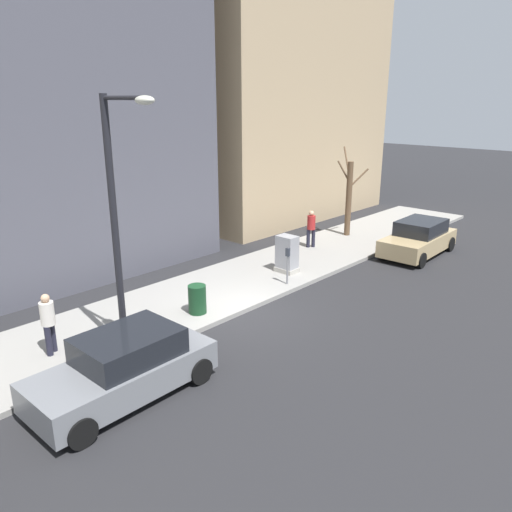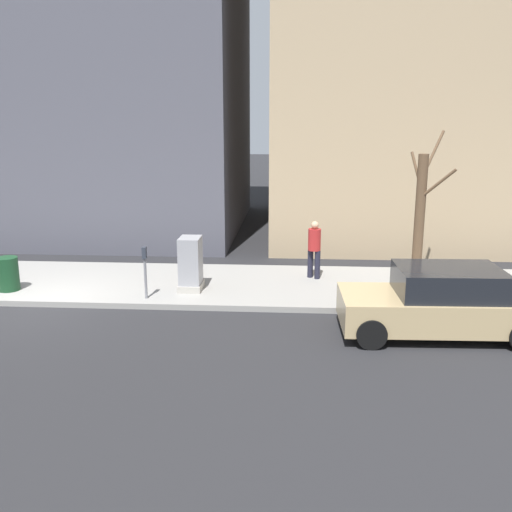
# 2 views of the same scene
# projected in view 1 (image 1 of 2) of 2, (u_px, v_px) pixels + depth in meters

# --- Properties ---
(ground_plane) EXTENTS (120.00, 120.00, 0.00)m
(ground_plane) POSITION_uv_depth(u_px,v_px,m) (244.00, 314.00, 15.84)
(ground_plane) COLOR #232326
(sidewalk) EXTENTS (4.00, 36.00, 0.15)m
(sidewalk) POSITION_uv_depth(u_px,v_px,m) (202.00, 295.00, 17.11)
(sidewalk) COLOR gray
(sidewalk) RESTS_ON ground
(parked_car_tan) EXTENTS (2.03, 4.25, 1.52)m
(parked_car_tan) POSITION_uv_depth(u_px,v_px,m) (419.00, 238.00, 21.60)
(parked_car_tan) COLOR tan
(parked_car_tan) RESTS_ON ground
(parked_car_grey) EXTENTS (1.98, 4.23, 1.52)m
(parked_car_grey) POSITION_uv_depth(u_px,v_px,m) (125.00, 367.00, 11.27)
(parked_car_grey) COLOR slate
(parked_car_grey) RESTS_ON ground
(parking_meter) EXTENTS (0.14, 0.10, 1.35)m
(parking_meter) POSITION_uv_depth(u_px,v_px,m) (288.00, 262.00, 17.72)
(parking_meter) COLOR slate
(parking_meter) RESTS_ON sidewalk
(utility_box) EXTENTS (0.83, 0.61, 1.43)m
(utility_box) POSITION_uv_depth(u_px,v_px,m) (287.00, 254.00, 19.02)
(utility_box) COLOR #A8A399
(utility_box) RESTS_ON sidewalk
(streetlamp) EXTENTS (1.97, 0.32, 6.50)m
(streetlamp) POSITION_uv_depth(u_px,v_px,m) (119.00, 208.00, 12.00)
(streetlamp) COLOR black
(streetlamp) RESTS_ON sidewalk
(bare_tree) EXTENTS (1.44, 1.03, 4.17)m
(bare_tree) POSITION_uv_depth(u_px,v_px,m) (349.00, 196.00, 23.87)
(bare_tree) COLOR brown
(bare_tree) RESTS_ON sidewalk
(trash_bin) EXTENTS (0.56, 0.56, 0.90)m
(trash_bin) POSITION_uv_depth(u_px,v_px,m) (197.00, 299.00, 15.43)
(trash_bin) COLOR #14381E
(trash_bin) RESTS_ON sidewalk
(pedestrian_near_meter) EXTENTS (0.36, 0.36, 1.66)m
(pedestrian_near_meter) POSITION_uv_depth(u_px,v_px,m) (311.00, 227.00, 22.14)
(pedestrian_near_meter) COLOR #1E1E2D
(pedestrian_near_meter) RESTS_ON sidewalk
(pedestrian_midblock) EXTENTS (0.36, 0.36, 1.66)m
(pedestrian_midblock) POSITION_uv_depth(u_px,v_px,m) (48.00, 320.00, 12.82)
(pedestrian_midblock) COLOR #1E1E2D
(pedestrian_midblock) RESTS_ON sidewalk
(office_block_center) EXTENTS (11.05, 11.05, 17.42)m
(office_block_center) POSITION_uv_depth(u_px,v_px,m) (14.00, 40.00, 19.35)
(office_block_center) COLOR #4C4C56
(office_block_center) RESTS_ON ground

